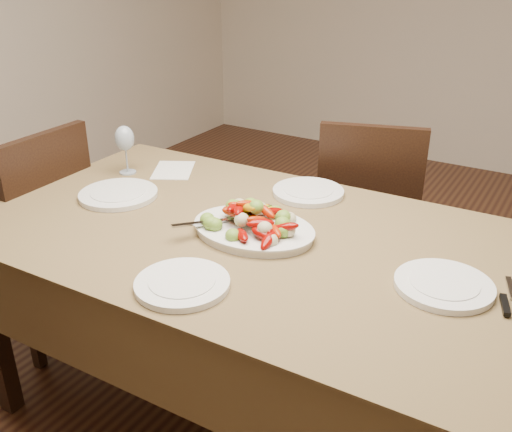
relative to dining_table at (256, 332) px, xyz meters
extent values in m
plane|color=#3D2012|center=(0.21, 0.15, -0.38)|extent=(6.00, 6.00, 0.00)
cube|color=brown|center=(0.00, 0.00, 0.00)|extent=(1.86, 1.08, 0.76)
ellipsoid|color=white|center=(0.00, -0.01, 0.39)|extent=(0.39, 0.29, 0.02)
cylinder|color=white|center=(-0.58, -0.01, 0.39)|extent=(0.28, 0.28, 0.02)
cylinder|color=white|center=(0.59, -0.01, 0.39)|extent=(0.26, 0.26, 0.02)
cylinder|color=white|center=(0.00, 0.37, 0.39)|extent=(0.26, 0.26, 0.02)
cylinder|color=white|center=(-0.01, -0.37, 0.39)|extent=(0.25, 0.25, 0.02)
cube|color=silver|center=(-0.58, 0.31, 0.38)|extent=(0.23, 0.26, 0.00)
camera|label=1|loc=(0.83, -1.36, 1.19)|focal=40.00mm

